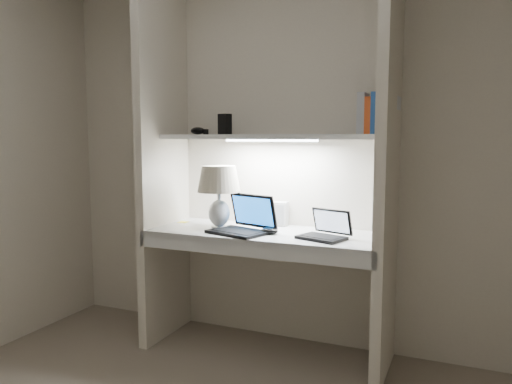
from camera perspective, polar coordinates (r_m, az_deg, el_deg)
The scene contains 17 objects.
back_wall at distance 3.28m, azimuth 2.85°, elevation 4.57°, with size 3.20×0.01×2.50m, color beige.
alcove_panel_left at distance 3.37m, azimuth -10.59°, elevation 4.52°, with size 0.06×0.55×2.50m, color beige.
alcove_panel_right at distance 2.83m, azimuth 14.89°, elevation 4.09°, with size 0.06×0.55×2.50m, color beige.
desk at distance 3.08m, azimuth 1.02°, elevation -4.90°, with size 1.40×0.55×0.04m, color white.
desk_apron at distance 2.85m, azimuth -0.96°, elevation -6.43°, with size 1.46×0.03×0.10m, color silver.
shelf at distance 3.11m, azimuth 1.70°, elevation 6.32°, with size 1.40×0.36×0.03m, color silver.
strip_light at distance 3.11m, azimuth 1.70°, elevation 5.92°, with size 0.60×0.04×0.01m, color white.
table_lamp at distance 3.14m, azimuth -4.26°, elevation 0.64°, with size 0.27×0.27×0.40m.
laptop_main at distance 3.05m, azimuth -1.40°, elevation -3.66°, with size 0.41×0.38×0.23m.
laptop_netbook at distance 2.89m, azimuth 7.92°, elevation -4.52°, with size 0.31×0.29×0.16m.
speaker at distance 3.27m, azimuth 2.64°, elevation -2.50°, with size 0.11×0.08×0.16m, color silver.
mouse at distance 2.99m, azimuth 1.54°, elevation -4.47°, with size 0.11×0.07×0.04m, color black.
cable_coil at distance 3.05m, azimuth -0.42°, elevation -4.52°, with size 0.11×0.11×0.01m, color black.
sticky_note at distance 3.45m, azimuth -8.32°, elevation -3.41°, with size 0.06×0.06×0.00m, color yellow.
book_row at distance 2.98m, azimuth 13.81°, elevation 8.59°, with size 0.23×0.16×0.24m.
shelf_box at distance 3.26m, azimuth -3.59°, elevation 7.74°, with size 0.08×0.06×0.13m, color black.
shelf_gadget at distance 3.42m, azimuth -6.67°, elevation 6.97°, with size 0.11×0.08×0.05m, color black.
Camera 1 is at (1.14, -1.58, 1.35)m, focal length 35.00 mm.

